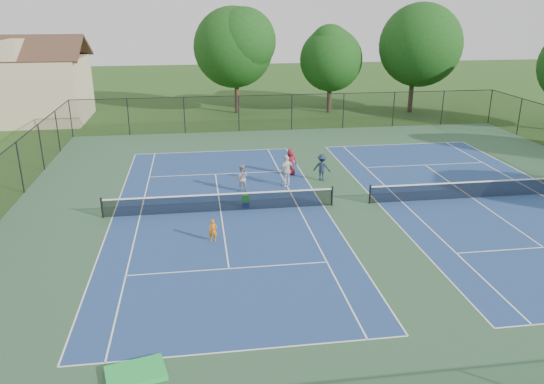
{
  "coord_description": "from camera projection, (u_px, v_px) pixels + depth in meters",
  "views": [
    {
      "loc": [
        -8.02,
        -25.79,
        10.29
      ],
      "look_at": [
        -4.44,
        -1.0,
        1.3
      ],
      "focal_mm": 35.0,
      "sensor_mm": 36.0,
      "label": 1
    }
  ],
  "objects": [
    {
      "name": "tree_back_d",
      "position": [
        416.0,
        41.0,
        50.38
      ],
      "size": [
        7.8,
        7.8,
        10.37
      ],
      "color": "#2D2116",
      "rests_on": "ground"
    },
    {
      "name": "ground",
      "position": [
        351.0,
        204.0,
        28.58
      ],
      "size": [
        140.0,
        140.0,
        0.0
      ],
      "primitive_type": "plane",
      "color": "#234716",
      "rests_on": "ground"
    },
    {
      "name": "child_player",
      "position": [
        213.0,
        230.0,
        24.02
      ],
      "size": [
        0.39,
        0.26,
        1.06
      ],
      "primitive_type": "imported",
      "rotation": [
        0.0,
        0.0,
        -0.01
      ],
      "color": "orange",
      "rests_on": "ground"
    },
    {
      "name": "clapboard_house",
      "position": [
        27.0,
        87.0,
        47.73
      ],
      "size": [
        10.8,
        8.1,
        7.65
      ],
      "color": "tan",
      "rests_on": "ground"
    },
    {
      "name": "green_tarp",
      "position": [
        136.0,
        373.0,
        15.45
      ],
      "size": [
        1.91,
        1.49,
        0.16
      ],
      "primitive_type": "cube",
      "rotation": [
        0.0,
        0.0,
        0.24
      ],
      "color": "green",
      "rests_on": "ground"
    },
    {
      "name": "ball_hopper",
      "position": [
        246.0,
        198.0,
        28.02
      ],
      "size": [
        0.35,
        0.29,
        0.4
      ],
      "primitive_type": "cube",
      "rotation": [
        0.0,
        0.0,
        -0.02
      ],
      "color": "green",
      "rests_on": "ball_crate"
    },
    {
      "name": "tennis_court_left",
      "position": [
        221.0,
        210.0,
        27.61
      ],
      "size": [
        12.0,
        23.83,
        1.07
      ],
      "color": "navy",
      "rests_on": "ground"
    },
    {
      "name": "tennis_court_right",
      "position": [
        472.0,
        196.0,
        29.49
      ],
      "size": [
        12.0,
        23.83,
        1.07
      ],
      "color": "navy",
      "rests_on": "ground"
    },
    {
      "name": "instructor",
      "position": [
        242.0,
        178.0,
        30.34
      ],
      "size": [
        0.8,
        0.64,
        1.59
      ],
      "primitive_type": "imported",
      "rotation": [
        0.0,
        0.0,
        3.1
      ],
      "color": "gray",
      "rests_on": "ground"
    },
    {
      "name": "bystander_a",
      "position": [
        287.0,
        171.0,
        31.17
      ],
      "size": [
        1.19,
        1.0,
        1.91
      ],
      "primitive_type": "imported",
      "rotation": [
        0.0,
        0.0,
        3.73
      ],
      "color": "silver",
      "rests_on": "ground"
    },
    {
      "name": "bystander_c",
      "position": [
        290.0,
        162.0,
        33.24
      ],
      "size": [
        0.88,
        0.63,
        1.67
      ],
      "primitive_type": "imported",
      "rotation": [
        0.0,
        0.0,
        3.02
      ],
      "color": "maroon",
      "rests_on": "ground"
    },
    {
      "name": "tree_back_c",
      "position": [
        331.0,
        56.0,
        50.69
      ],
      "size": [
        6.0,
        6.0,
        8.4
      ],
      "color": "#2D2116",
      "rests_on": "ground"
    },
    {
      "name": "ball_crate",
      "position": [
        246.0,
        205.0,
        28.14
      ],
      "size": [
        0.38,
        0.32,
        0.3
      ],
      "primitive_type": "cube",
      "rotation": [
        0.0,
        0.0,
        0.03
      ],
      "color": "navy",
      "rests_on": "ground"
    },
    {
      "name": "court_pad",
      "position": [
        351.0,
        204.0,
        28.58
      ],
      "size": [
        36.0,
        36.0,
        0.01
      ],
      "primitive_type": "cube",
      "color": "#325A3A",
      "rests_on": "ground"
    },
    {
      "name": "perimeter_fence",
      "position": [
        352.0,
        176.0,
        28.04
      ],
      "size": [
        36.08,
        36.08,
        3.02
      ],
      "color": "black",
      "rests_on": "ground"
    },
    {
      "name": "tree_back_b",
      "position": [
        236.0,
        44.0,
        50.04
      ],
      "size": [
        7.6,
        7.6,
        10.03
      ],
      "color": "#2D2116",
      "rests_on": "ground"
    },
    {
      "name": "bystander_b",
      "position": [
        322.0,
        167.0,
        32.2
      ],
      "size": [
        1.23,
        1.03,
        1.65
      ],
      "primitive_type": "imported",
      "rotation": [
        0.0,
        0.0,
        2.67
      ],
      "color": "#1B293D",
      "rests_on": "ground"
    }
  ]
}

